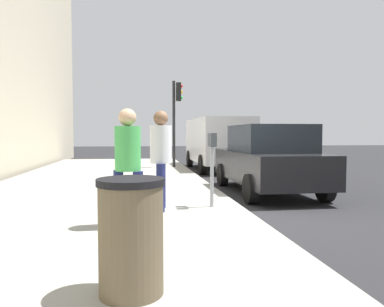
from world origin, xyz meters
The scene contains 9 objects.
ground_plane centered at (0.00, 0.00, 0.00)m, with size 80.00×80.00×0.00m, color #232326.
sidewalk_slab centered at (0.00, 3.00, 0.07)m, with size 28.00×6.00×0.15m, color gray.
parking_meter centered at (-0.14, 0.59, 1.17)m, with size 0.36×0.12×1.41m.
pedestrian_at_meter centered at (-0.29, 1.57, 1.23)m, with size 0.54×0.40×1.81m.
pedestrian_bystander centered at (-1.44, 2.13, 1.20)m, with size 0.40×0.45×1.77m.
parked_sedan_near centered at (2.18, -1.35, 0.89)m, with size 4.41×1.98×1.77m.
parked_van_far centered at (8.51, -1.35, 1.26)m, with size 5.22×2.15×2.18m.
traffic_signal centered at (8.48, 0.41, 2.58)m, with size 0.24×0.44×3.60m.
trash_bin centered at (-3.85, 2.03, 0.66)m, with size 0.59×0.59×1.01m.
Camera 1 is at (-7.07, 1.96, 1.54)m, focal length 34.80 mm.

